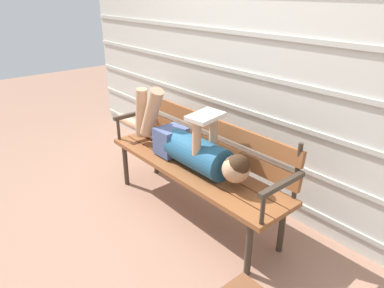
{
  "coord_description": "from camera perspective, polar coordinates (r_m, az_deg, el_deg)",
  "views": [
    {
      "loc": [
        1.84,
        -1.45,
        1.69
      ],
      "look_at": [
        0.0,
        0.11,
        0.62
      ],
      "focal_mm": 32.82,
      "sensor_mm": 36.0,
      "label": 1
    }
  ],
  "objects": [
    {
      "name": "ground_plane",
      "position": [
        2.89,
        -1.71,
        -11.8
      ],
      "size": [
        12.0,
        12.0,
        0.0
      ],
      "primitive_type": "plane",
      "color": "#936B56"
    },
    {
      "name": "house_siding",
      "position": [
        2.87,
        9.33,
        14.3
      ],
      "size": [
        4.83,
        0.08,
        2.44
      ],
      "color": "beige",
      "rests_on": "ground"
    },
    {
      "name": "park_bench",
      "position": [
        2.74,
        1.06,
        -2.31
      ],
      "size": [
        1.7,
        0.45,
        0.82
      ],
      "color": "brown",
      "rests_on": "ground"
    },
    {
      "name": "reclining_person",
      "position": [
        2.71,
        -1.14,
        0.04
      ],
      "size": [
        1.73,
        0.27,
        0.55
      ],
      "color": "#23567A"
    }
  ]
}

